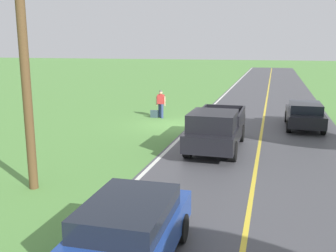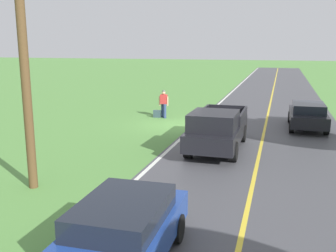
{
  "view_description": "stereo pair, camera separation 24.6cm",
  "coord_description": "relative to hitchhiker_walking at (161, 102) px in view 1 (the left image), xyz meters",
  "views": [
    {
      "loc": [
        -5.21,
        20.77,
        4.47
      ],
      "look_at": [
        -1.59,
        7.57,
        1.57
      ],
      "focal_mm": 41.04,
      "sensor_mm": 36.0,
      "label": 1
    },
    {
      "loc": [
        -5.44,
        20.71,
        4.47
      ],
      "look_at": [
        -1.59,
        7.57,
        1.57
      ],
      "focal_mm": 41.04,
      "sensor_mm": 36.0,
      "label": 2
    }
  ],
  "objects": [
    {
      "name": "pickup_truck_passing",
      "position": [
        -4.43,
        6.72,
        -0.01
      ],
      "size": [
        2.13,
        5.41,
        1.82
      ],
      "color": "black",
      "rests_on": "ground"
    },
    {
      "name": "road_surface",
      "position": [
        -6.25,
        1.98,
        -0.98
      ],
      "size": [
        8.01,
        120.0,
        0.0
      ],
      "primitive_type": "cube",
      "color": "#47474C",
      "rests_on": "ground"
    },
    {
      "name": "lane_centre_line",
      "position": [
        -6.25,
        1.98,
        -0.98
      ],
      "size": [
        0.14,
        117.6,
        0.0
      ],
      "primitive_type": "cube",
      "color": "gold",
      "rests_on": "ground"
    },
    {
      "name": "sedan_near_oncoming",
      "position": [
        -8.44,
        0.88,
        -0.23
      ],
      "size": [
        1.95,
        4.41,
        1.41
      ],
      "color": "black",
      "rests_on": "ground"
    },
    {
      "name": "lane_edge_line",
      "position": [
        -2.42,
        1.98,
        -0.98
      ],
      "size": [
        0.16,
        117.6,
        0.0
      ],
      "primitive_type": "cube",
      "color": "silver",
      "rests_on": "ground"
    },
    {
      "name": "ground_plane",
      "position": [
        -1.49,
        1.98,
        -0.98
      ],
      "size": [
        200.0,
        200.0,
        0.0
      ],
      "primitive_type": "plane",
      "color": "#568E42"
    },
    {
      "name": "hitchhiker_walking",
      "position": [
        0.0,
        0.0,
        0.0
      ],
      "size": [
        0.62,
        0.51,
        1.75
      ],
      "color": "navy",
      "rests_on": "ground"
    },
    {
      "name": "suitcase_carried",
      "position": [
        0.42,
        0.08,
        -0.75
      ],
      "size": [
        0.46,
        0.2,
        0.46
      ],
      "primitive_type": "cube",
      "rotation": [
        0.0,
        0.0,
        1.57
      ],
      "color": "#384C56",
      "rests_on": "ground"
    },
    {
      "name": "sedan_ahead_same_lane",
      "position": [
        -4.02,
        16.16,
        -0.23
      ],
      "size": [
        2.01,
        4.44,
        1.41
      ],
      "color": "navy",
      "rests_on": "ground"
    },
    {
      "name": "utility_pole_roadside",
      "position": [
        0.48,
        12.74,
        3.43
      ],
      "size": [
        0.28,
        0.28,
        8.81
      ],
      "primitive_type": "cylinder",
      "color": "brown",
      "rests_on": "ground"
    }
  ]
}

